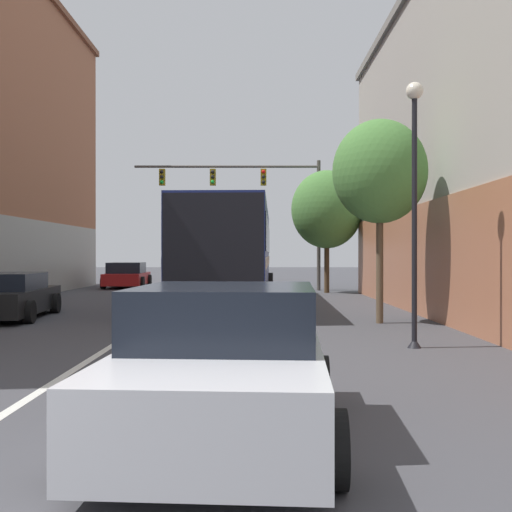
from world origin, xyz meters
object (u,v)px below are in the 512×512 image
(bus, at_px, (232,251))
(street_tree_far, at_px, (328,210))
(street_lamp, at_px, (416,192))
(street_tree_near, at_px, (381,172))
(hatchback_foreground, at_px, (225,366))
(traffic_signal_gantry, at_px, (257,193))
(parked_car_left_mid, at_px, (12,296))
(parked_car_left_near, at_px, (128,275))

(bus, relative_size, street_tree_far, 2.23)
(bus, bearing_deg, street_lamp, -156.49)
(bus, xyz_separation_m, street_tree_near, (4.02, -5.55, 1.98))
(hatchback_foreground, height_order, street_lamp, street_lamp)
(hatchback_foreground, bearing_deg, traffic_signal_gantry, 2.88)
(street_tree_near, bearing_deg, parked_car_left_mid, 173.38)
(parked_car_left_mid, relative_size, street_lamp, 0.91)
(bus, distance_m, hatchback_foreground, 15.10)
(traffic_signal_gantry, bearing_deg, street_lamp, -80.56)
(parked_car_left_mid, relative_size, street_tree_near, 0.87)
(bus, distance_m, traffic_signal_gantry, 8.89)
(hatchback_foreground, distance_m, parked_car_left_near, 26.78)
(bus, relative_size, hatchback_foreground, 3.20)
(parked_car_left_near, distance_m, street_tree_far, 11.44)
(bus, xyz_separation_m, street_tree_far, (4.11, 6.58, 1.94))
(parked_car_left_near, relative_size, street_tree_near, 0.87)
(hatchback_foreground, relative_size, parked_car_left_near, 0.87)
(parked_car_left_near, bearing_deg, street_tree_near, -151.34)
(street_tree_near, bearing_deg, hatchback_foreground, -110.06)
(parked_car_left_near, relative_size, street_lamp, 0.90)
(bus, distance_m, street_tree_near, 7.14)
(hatchback_foreground, bearing_deg, bus, 5.74)
(parked_car_left_near, distance_m, traffic_signal_gantry, 8.39)
(parked_car_left_mid, distance_m, traffic_signal_gantry, 15.02)
(hatchback_foreground, xyz_separation_m, parked_car_left_mid, (-6.44, 10.64, -0.08))
(street_tree_near, xyz_separation_m, street_tree_far, (0.09, 12.14, -0.04))
(traffic_signal_gantry, bearing_deg, parked_car_left_mid, -117.81)
(traffic_signal_gantry, distance_m, street_lamp, 18.29)
(hatchback_foreground, relative_size, street_tree_far, 0.70)
(street_tree_near, bearing_deg, street_tree_far, 89.59)
(parked_car_left_near, height_order, street_tree_near, street_tree_near)
(parked_car_left_near, bearing_deg, parked_car_left_mid, 177.80)
(parked_car_left_mid, height_order, street_lamp, street_lamp)
(hatchback_foreground, bearing_deg, street_lamp, -27.43)
(parked_car_left_mid, height_order, street_tree_near, street_tree_near)
(hatchback_foreground, relative_size, traffic_signal_gantry, 0.43)
(parked_car_left_near, relative_size, traffic_signal_gantry, 0.50)
(bus, xyz_separation_m, street_lamp, (3.84, -9.59, 1.05))
(street_lamp, xyz_separation_m, street_tree_far, (0.27, 16.17, 0.89))
(traffic_signal_gantry, height_order, street_tree_far, traffic_signal_gantry)
(street_lamp, distance_m, street_tree_near, 4.15)
(traffic_signal_gantry, bearing_deg, bus, -95.84)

